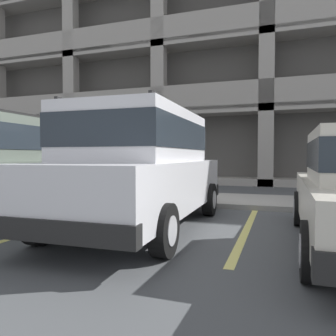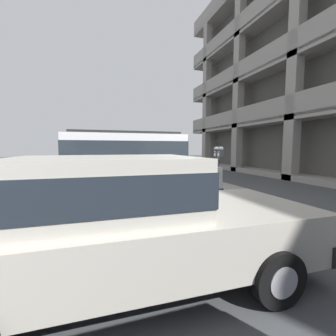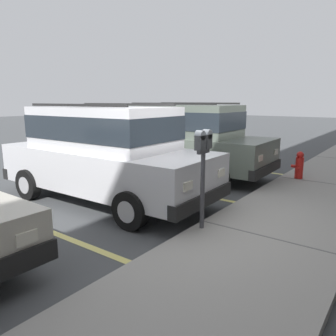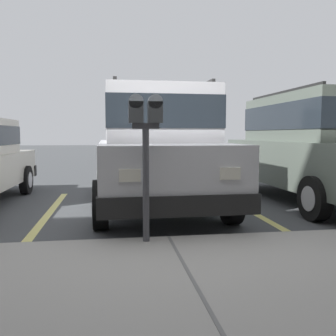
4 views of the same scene
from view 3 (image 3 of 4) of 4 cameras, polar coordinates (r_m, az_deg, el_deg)
The scene contains 7 objects.
ground_plane at distance 5.73m, azimuth 4.14°, elevation -10.32°, with size 80.00×80.00×0.10m.
sidewalk at distance 5.18m, azimuth 16.69°, elevation -12.00°, with size 40.00×2.20×0.12m.
parking_stall_lines at distance 5.53m, azimuth -18.05°, elevation -11.18°, with size 13.07×4.80×0.01m.
silver_suv at distance 6.89m, azimuth -10.94°, elevation 3.08°, with size 2.08×4.81×2.03m.
red_sedan at distance 9.23m, azimuth 3.03°, elevation 5.42°, with size 2.09×4.82×2.03m.
parking_meter_near at distance 4.98m, azimuth 6.14°, elevation 2.07°, with size 0.35×0.12×1.55m.
fire_hydrant at distance 9.04m, azimuth 21.89°, elevation 0.45°, with size 0.30×0.30×0.70m.
Camera 3 is at (4.51, 2.82, 2.10)m, focal length 35.00 mm.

